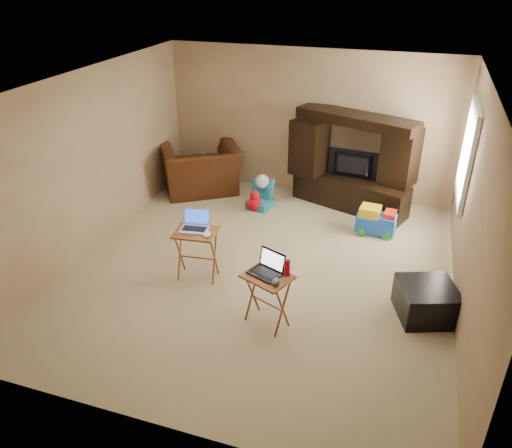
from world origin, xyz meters
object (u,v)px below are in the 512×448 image
(tray_table_right, at_px, (267,300))
(water_bottle, at_px, (287,267))
(tray_table_left, at_px, (197,255))
(mouse_left, at_px, (207,234))
(recliner, at_px, (200,169))
(laptop_left, at_px, (194,222))
(laptop_right, at_px, (265,265))
(push_toy, at_px, (376,220))
(plush_toy, at_px, (255,201))
(television, at_px, (352,165))
(entertainment_center, at_px, (352,163))
(mouse_right, at_px, (276,282))
(child_rocker, at_px, (260,194))
(ottoman, at_px, (426,301))

(tray_table_right, bearing_deg, water_bottle, 44.55)
(tray_table_left, distance_m, mouse_left, 0.43)
(recliner, xyz_separation_m, laptop_left, (1.05, -2.55, 0.39))
(laptop_left, relative_size, laptop_right, 1.05)
(recliner, height_order, mouse_left, recliner)
(recliner, distance_m, push_toy, 3.26)
(recliner, distance_m, plush_toy, 1.29)
(television, xyz_separation_m, plush_toy, (-1.48, -0.58, -0.59))
(laptop_left, bearing_deg, entertainment_center, 51.14)
(television, bearing_deg, water_bottle, 91.76)
(laptop_right, relative_size, mouse_right, 2.58)
(plush_toy, xyz_separation_m, tray_table_right, (1.05, -2.75, 0.15))
(tray_table_left, bearing_deg, recliner, 106.58)
(mouse_right, bearing_deg, television, 85.08)
(recliner, xyz_separation_m, laptop_right, (2.19, -3.19, 0.35))
(mouse_right, relative_size, water_bottle, 0.66)
(push_toy, bearing_deg, recliner, 174.70)
(entertainment_center, bearing_deg, tray_table_left, -100.13)
(television, xyz_separation_m, water_bottle, (-0.23, -3.24, -0.01))
(laptop_right, height_order, water_bottle, laptop_right)
(child_rocker, distance_m, laptop_right, 3.05)
(laptop_right, bearing_deg, tray_table_left, 173.87)
(tray_table_right, xyz_separation_m, mouse_right, (0.13, -0.12, 0.36))
(plush_toy, xyz_separation_m, mouse_right, (1.18, -2.87, 0.50))
(mouse_right, distance_m, water_bottle, 0.22)
(entertainment_center, distance_m, mouse_right, 3.50)
(laptop_left, relative_size, mouse_left, 2.58)
(mouse_left, distance_m, mouse_right, 1.28)
(mouse_right, height_order, water_bottle, water_bottle)
(entertainment_center, height_order, mouse_right, entertainment_center)
(ottoman, distance_m, laptop_left, 2.98)
(laptop_left, bearing_deg, water_bottle, -31.02)
(ottoman, xyz_separation_m, mouse_right, (-1.61, -0.84, 0.48))
(mouse_left, bearing_deg, tray_table_left, 159.78)
(mouse_right, bearing_deg, water_bottle, 70.71)
(mouse_right, bearing_deg, recliner, 125.31)
(laptop_left, bearing_deg, push_toy, 33.81)
(child_rocker, relative_size, laptop_right, 1.44)
(mouse_left, bearing_deg, child_rocker, 91.03)
(entertainment_center, relative_size, tray_table_right, 2.99)
(laptop_right, bearing_deg, mouse_right, -16.85)
(recliner, height_order, laptop_right, laptop_right)
(television, relative_size, mouse_right, 6.12)
(ottoman, height_order, tray_table_left, tray_table_left)
(television, distance_m, plush_toy, 1.69)
(child_rocker, xyz_separation_m, water_bottle, (1.20, -2.79, 0.51))
(entertainment_center, bearing_deg, mouse_left, -96.47)
(television, bearing_deg, child_rocker, 23.61)
(recliner, height_order, tray_table_right, recliner)
(recliner, bearing_deg, mouse_left, 82.34)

